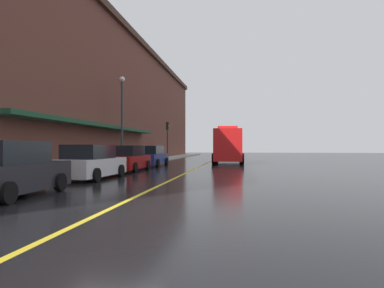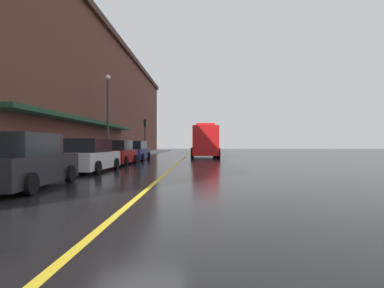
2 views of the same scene
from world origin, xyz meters
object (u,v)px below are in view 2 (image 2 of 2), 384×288
object	(u,v)px
parking_meter_2	(61,151)
traffic_light_near	(145,130)
parked_car_1	(89,156)
parked_car_3	(135,151)
parked_car_0	(25,163)
fire_truck	(204,142)
street_lamp_left	(108,108)
parking_meter_0	(93,149)
parked_car_2	(118,153)
parking_meter_1	(120,148)

from	to	relation	value
parking_meter_2	traffic_light_near	world-z (taller)	traffic_light_near
parked_car_1	parked_car_3	bearing A→B (deg)	1.70
parked_car_0	fire_truck	distance (m)	23.66
parked_car_0	traffic_light_near	xyz separation A→B (m)	(-1.33, 29.02, 2.33)
street_lamp_left	parked_car_0	bearing A→B (deg)	-82.74
parking_meter_0	parking_meter_2	distance (m)	4.61
parked_car_3	traffic_light_near	bearing A→B (deg)	7.28
parked_car_1	fire_truck	world-z (taller)	fire_truck
parked_car_3	street_lamp_left	world-z (taller)	street_lamp_left
parked_car_2	parked_car_3	world-z (taller)	parked_car_2
fire_truck	parked_car_2	bearing A→B (deg)	-29.40
fire_truck	street_lamp_left	size ratio (longest dim) A/B	1.11
fire_truck	parking_meter_2	world-z (taller)	fire_truck
parked_car_1	fire_truck	size ratio (longest dim) A/B	0.60
parked_car_3	parked_car_0	bearing A→B (deg)	-178.73
parked_car_2	traffic_light_near	size ratio (longest dim) A/B	1.07
fire_truck	street_lamp_left	xyz separation A→B (m)	(-7.99, -7.26, 2.78)
parking_meter_2	fire_truck	bearing A→B (deg)	66.69
parked_car_1	street_lamp_left	bearing A→B (deg)	13.09
fire_truck	parking_meter_2	bearing A→B (deg)	-24.79
fire_truck	parking_meter_0	bearing A→B (deg)	-32.00
parking_meter_2	parked_car_1	bearing A→B (deg)	10.89
parking_meter_0	street_lamp_left	xyz separation A→B (m)	(-0.60, 5.27, 3.34)
parking_meter_2	street_lamp_left	world-z (taller)	street_lamp_left
parked_car_0	traffic_light_near	size ratio (longest dim) A/B	1.10
parked_car_0	parking_meter_2	size ratio (longest dim) A/B	3.55
parking_meter_2	street_lamp_left	size ratio (longest dim) A/B	0.19
parked_car_3	fire_truck	distance (m)	8.39
parked_car_3	fire_truck	size ratio (longest dim) A/B	0.60
parked_car_3	parking_meter_0	world-z (taller)	parked_car_3
parked_car_2	parking_meter_1	distance (m)	5.75
parking_meter_1	parking_meter_0	bearing A→B (deg)	-90.00
street_lamp_left	parking_meter_0	bearing A→B (deg)	-83.51
parked_car_3	street_lamp_left	bearing A→B (deg)	128.83
parked_car_0	parking_meter_0	bearing A→B (deg)	5.69
parked_car_3	parking_meter_1	xyz separation A→B (m)	(-1.34, -0.07, 0.28)
parked_car_3	traffic_light_near	size ratio (longest dim) A/B	1.07
parked_car_0	street_lamp_left	xyz separation A→B (m)	(-1.99, 15.61, 3.57)
parked_car_1	parking_meter_0	world-z (taller)	parked_car_1
parked_car_2	parked_car_3	xyz separation A→B (m)	(-0.00, 5.65, -0.00)
fire_truck	parked_car_0	bearing A→B (deg)	-16.18
parking_meter_2	traffic_light_near	size ratio (longest dim) A/B	0.31
fire_truck	parking_meter_1	xyz separation A→B (m)	(-7.39, -5.83, -0.56)
parking_meter_2	parking_meter_0	bearing A→B (deg)	90.00
parked_car_1	traffic_light_near	bearing A→B (deg)	4.99
parked_car_3	parking_meter_0	size ratio (longest dim) A/B	3.46
parked_car_0	parked_car_3	distance (m)	17.11
traffic_light_near	parking_meter_1	bearing A→B (deg)	-90.29
fire_truck	traffic_light_near	bearing A→B (deg)	-131.50
fire_truck	parking_meter_0	size ratio (longest dim) A/B	5.81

